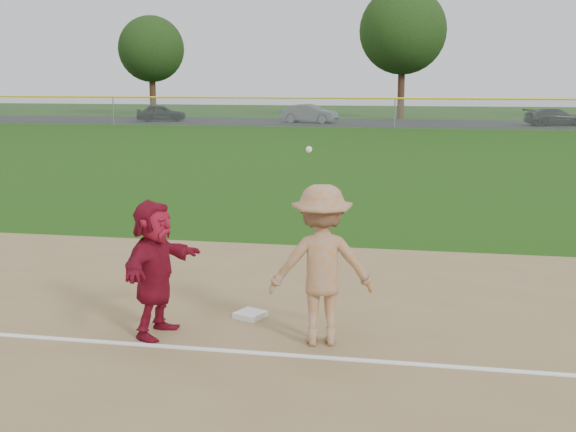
% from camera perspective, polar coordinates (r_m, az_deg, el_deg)
% --- Properties ---
extents(ground, '(160.00, 160.00, 0.00)m').
position_cam_1_polar(ground, '(9.75, -1.65, -9.17)').
color(ground, '#1B440D').
rests_on(ground, ground).
extents(foul_line, '(60.00, 0.10, 0.01)m').
position_cam_1_polar(foul_line, '(9.01, -2.75, -10.73)').
color(foul_line, white).
rests_on(foul_line, infield_dirt).
extents(parking_asphalt, '(120.00, 10.00, 0.01)m').
position_cam_1_polar(parking_asphalt, '(55.09, 8.66, 7.27)').
color(parking_asphalt, black).
rests_on(parking_asphalt, ground).
extents(first_base, '(0.48, 0.48, 0.08)m').
position_cam_1_polar(first_base, '(10.26, -3.00, -7.79)').
color(first_base, white).
rests_on(first_base, infield_dirt).
extents(base_runner, '(0.81, 1.74, 1.80)m').
position_cam_1_polar(base_runner, '(9.50, -10.48, -4.08)').
color(base_runner, maroon).
rests_on(base_runner, infield_dirt).
extents(car_left, '(4.10, 2.67, 1.30)m').
position_cam_1_polar(car_left, '(57.55, -10.00, 8.03)').
color(car_left, black).
rests_on(car_left, parking_asphalt).
extents(car_mid, '(4.42, 2.22, 1.39)m').
position_cam_1_polar(car_mid, '(54.69, 1.73, 8.10)').
color(car_mid, '#585A60').
rests_on(car_mid, parking_asphalt).
extents(car_right, '(4.51, 2.91, 1.21)m').
position_cam_1_polar(car_right, '(54.73, 20.32, 7.35)').
color(car_right, black).
rests_on(car_right, parking_asphalt).
extents(first_base_play, '(1.45, 1.03, 2.48)m').
position_cam_1_polar(first_base_play, '(9.05, 2.66, -3.89)').
color(first_base_play, gray).
rests_on(first_base_play, infield_dirt).
extents(outfield_fence, '(110.00, 0.12, 110.00)m').
position_cam_1_polar(outfield_fence, '(49.01, 8.46, 9.14)').
color(outfield_fence, '#999EA0').
rests_on(outfield_fence, ground).
extents(tree_1, '(5.80, 5.80, 8.75)m').
position_cam_1_polar(tree_1, '(66.47, -10.76, 12.83)').
color(tree_1, '#372414').
rests_on(tree_1, ground).
extents(tree_2, '(7.00, 7.00, 10.58)m').
position_cam_1_polar(tree_2, '(60.60, 9.06, 14.26)').
color(tree_2, '#3B2215').
rests_on(tree_2, ground).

